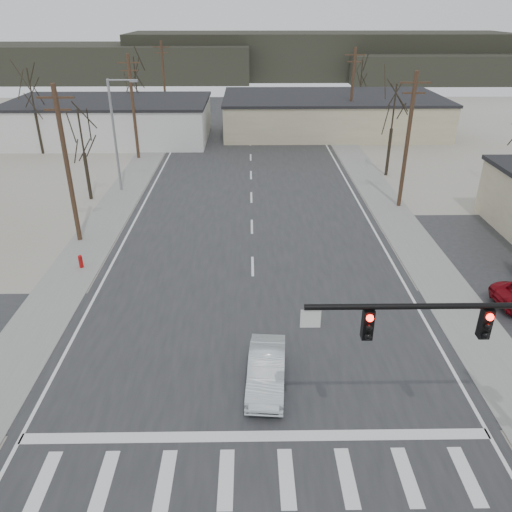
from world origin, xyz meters
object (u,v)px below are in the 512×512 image
at_px(fire_hydrant, 81,261).
at_px(car_far_b, 200,105).
at_px(car_far_a, 299,116).
at_px(sedan_crossing, 266,370).

relative_size(fire_hydrant, car_far_b, 0.20).
bearing_deg(fire_hydrant, car_far_b, 86.84).
bearing_deg(car_far_b, car_far_a, -48.18).
xyz_separation_m(fire_hydrant, car_far_a, (16.78, 41.19, 0.40)).
distance_m(fire_hydrant, car_far_b, 50.41).
distance_m(sedan_crossing, car_far_a, 51.93).
xyz_separation_m(car_far_a, car_far_b, (-14.00, 9.13, -0.07)).
relative_size(sedan_crossing, car_far_b, 0.98).
bearing_deg(fire_hydrant, sedan_crossing, -44.17).
bearing_deg(car_far_a, sedan_crossing, 59.17).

